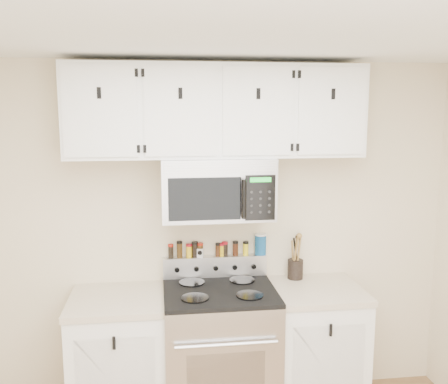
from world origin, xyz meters
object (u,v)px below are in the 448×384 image
Objects in this scene: microwave at (217,188)px; utensil_crock at (295,268)px; salt_canister at (260,244)px; range at (220,353)px.

microwave is 2.28× the size of utensil_crock.
microwave is 4.87× the size of salt_canister.
microwave is 0.87m from utensil_crock.
salt_canister is (0.34, 0.16, -0.45)m from microwave.
salt_canister is (0.34, 0.28, 0.69)m from range.
salt_canister reaches higher than utensil_crock.
microwave is at bearing 89.77° from range.
range is 1.15m from microwave.
utensil_crock is at bearing 10.05° from microwave.
range is at bearing -158.69° from utensil_crock.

